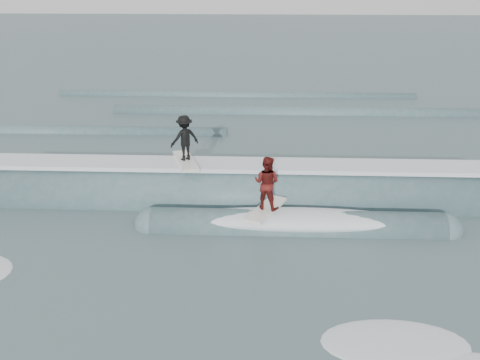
{
  "coord_description": "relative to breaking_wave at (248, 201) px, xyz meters",
  "views": [
    {
      "loc": [
        0.7,
        -10.53,
        7.6
      ],
      "look_at": [
        0.0,
        5.5,
        1.1
      ],
      "focal_mm": 40.0,
      "sensor_mm": 36.0,
      "label": 1
    }
  ],
  "objects": [
    {
      "name": "ground",
      "position": [
        -0.25,
        -6.2,
        -0.04
      ],
      "size": [
        160.0,
        160.0,
        0.0
      ],
      "primitive_type": "plane",
      "color": "#3F585C",
      "rests_on": "ground"
    },
    {
      "name": "far_swells",
      "position": [
        -2.93,
        11.46,
        -0.04
      ],
      "size": [
        37.51,
        8.65,
        0.8
      ],
      "color": "#3A5D61",
      "rests_on": "ground"
    },
    {
      "name": "surfer_red",
      "position": [
        0.6,
        -1.89,
        1.37
      ],
      "size": [
        1.33,
        2.05,
        1.76
      ],
      "color": "white",
      "rests_on": "ground"
    },
    {
      "name": "surfer_black",
      "position": [
        -2.16,
        0.31,
        2.06
      ],
      "size": [
        1.16,
        2.07,
        1.64
      ],
      "color": "white",
      "rests_on": "ground"
    },
    {
      "name": "whitewater",
      "position": [
        0.39,
        -7.31,
        -0.04
      ],
      "size": [
        14.66,
        6.47,
        0.1
      ],
      "color": "white",
      "rests_on": "ground"
    },
    {
      "name": "breaking_wave",
      "position": [
        0.0,
        0.0,
        0.0
      ],
      "size": [
        20.73,
        4.03,
        2.5
      ],
      "color": "#3A5D61",
      "rests_on": "ground"
    }
  ]
}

